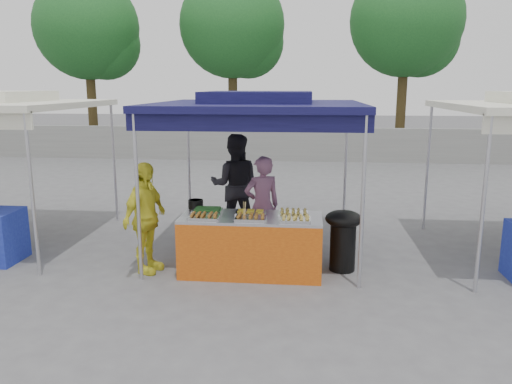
# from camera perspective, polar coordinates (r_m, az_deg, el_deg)

# --- Properties ---
(ground_plane) EXTENTS (80.00, 80.00, 0.00)m
(ground_plane) POSITION_cam_1_polar(r_m,az_deg,el_deg) (7.42, -0.47, -8.93)
(ground_plane) COLOR #59595B
(back_wall) EXTENTS (40.00, 0.25, 1.20)m
(back_wall) POSITION_cam_1_polar(r_m,az_deg,el_deg) (18.02, 3.34, 5.48)
(back_wall) COLOR gray
(back_wall) RESTS_ON ground_plane
(main_canopy) EXTENTS (3.20, 3.20, 2.57)m
(main_canopy) POSITION_cam_1_polar(r_m,az_deg,el_deg) (7.89, 0.27, 9.98)
(main_canopy) COLOR #BAB9C1
(main_canopy) RESTS_ON ground_plane
(tree_0) EXTENTS (4.00, 4.00, 6.87)m
(tree_0) POSITION_cam_1_polar(r_m,az_deg,el_deg) (21.37, -18.29, 16.96)
(tree_0) COLOR #403218
(tree_0) RESTS_ON ground_plane
(tree_1) EXTENTS (4.07, 4.07, 7.00)m
(tree_1) POSITION_cam_1_polar(r_m,az_deg,el_deg) (20.43, -2.29, 18.03)
(tree_1) COLOR #403218
(tree_1) RESTS_ON ground_plane
(tree_2) EXTENTS (4.11, 4.11, 7.06)m
(tree_2) POSITION_cam_1_polar(r_m,az_deg,el_deg) (20.18, 17.16, 17.74)
(tree_2) COLOR #403218
(tree_2) RESTS_ON ground_plane
(vendor_table) EXTENTS (2.00, 0.80, 0.85)m
(vendor_table) POSITION_cam_1_polar(r_m,az_deg,el_deg) (7.18, -0.56, -6.05)
(vendor_table) COLOR #C04F11
(vendor_table) RESTS_ON ground_plane
(food_tray_fl) EXTENTS (0.42, 0.30, 0.07)m
(food_tray_fl) POSITION_cam_1_polar(r_m,az_deg,el_deg) (6.92, -5.95, -2.85)
(food_tray_fl) COLOR silver
(food_tray_fl) RESTS_ON vendor_table
(food_tray_fm) EXTENTS (0.42, 0.30, 0.07)m
(food_tray_fm) POSITION_cam_1_polar(r_m,az_deg,el_deg) (6.82, -0.60, -3.00)
(food_tray_fm) COLOR silver
(food_tray_fm) RESTS_ON vendor_table
(food_tray_fr) EXTENTS (0.42, 0.30, 0.07)m
(food_tray_fr) POSITION_cam_1_polar(r_m,az_deg,el_deg) (6.78, 4.50, -3.13)
(food_tray_fr) COLOR silver
(food_tray_fr) RESTS_ON vendor_table
(food_tray_bl) EXTENTS (0.42, 0.30, 0.07)m
(food_tray_bl) POSITION_cam_1_polar(r_m,az_deg,el_deg) (7.25, -5.57, -2.14)
(food_tray_bl) COLOR silver
(food_tray_bl) RESTS_ON vendor_table
(food_tray_bm) EXTENTS (0.42, 0.30, 0.07)m
(food_tray_bm) POSITION_cam_1_polar(r_m,az_deg,el_deg) (7.12, -0.63, -2.36)
(food_tray_bm) COLOR silver
(food_tray_bm) RESTS_ON vendor_table
(food_tray_br) EXTENTS (0.42, 0.30, 0.07)m
(food_tray_br) POSITION_cam_1_polar(r_m,az_deg,el_deg) (7.09, 4.27, -2.45)
(food_tray_br) COLOR silver
(food_tray_br) RESTS_ON vendor_table
(cooking_pot) EXTENTS (0.22, 0.22, 0.13)m
(cooking_pot) POSITION_cam_1_polar(r_m,az_deg,el_deg) (7.54, -6.91, -1.38)
(cooking_pot) COLOR black
(cooking_pot) RESTS_ON vendor_table
(skewer_cup) EXTENTS (0.07, 0.07, 0.09)m
(skewer_cup) POSITION_cam_1_polar(r_m,az_deg,el_deg) (6.78, -1.31, -3.01)
(skewer_cup) COLOR #BAB9C1
(skewer_cup) RESTS_ON vendor_table
(wok_burner) EXTENTS (0.54, 0.54, 0.90)m
(wok_burner) POSITION_cam_1_polar(r_m,az_deg,el_deg) (7.37, 9.93, -4.85)
(wok_burner) COLOR black
(wok_burner) RESTS_ON ground_plane
(crate_left) EXTENTS (0.49, 0.34, 0.29)m
(crate_left) POSITION_cam_1_polar(r_m,az_deg,el_deg) (7.84, -3.16, -6.62)
(crate_left) COLOR #1322A1
(crate_left) RESTS_ON ground_plane
(crate_right) EXTENTS (0.54, 0.38, 0.32)m
(crate_right) POSITION_cam_1_polar(r_m,az_deg,el_deg) (7.86, 2.30, -6.46)
(crate_right) COLOR #1322A1
(crate_right) RESTS_ON ground_plane
(crate_stacked) EXTENTS (0.50, 0.35, 0.30)m
(crate_stacked) POSITION_cam_1_polar(r_m,az_deg,el_deg) (7.77, 2.32, -4.28)
(crate_stacked) COLOR #1322A1
(crate_stacked) RESTS_ON crate_right
(vendor_woman) EXTENTS (0.68, 0.58, 1.59)m
(vendor_woman) POSITION_cam_1_polar(r_m,az_deg,el_deg) (7.88, 0.70, -1.61)
(vendor_woman) COLOR #885676
(vendor_woman) RESTS_ON ground_plane
(helper_man) EXTENTS (0.93, 0.74, 1.83)m
(helper_man) POSITION_cam_1_polar(r_m,az_deg,el_deg) (8.93, -2.42, 0.81)
(helper_man) COLOR black
(helper_man) RESTS_ON ground_plane
(customer_person) EXTENTS (0.64, 1.02, 1.61)m
(customer_person) POSITION_cam_1_polar(r_m,az_deg,el_deg) (7.30, -12.55, -2.93)
(customer_person) COLOR yellow
(customer_person) RESTS_ON ground_plane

